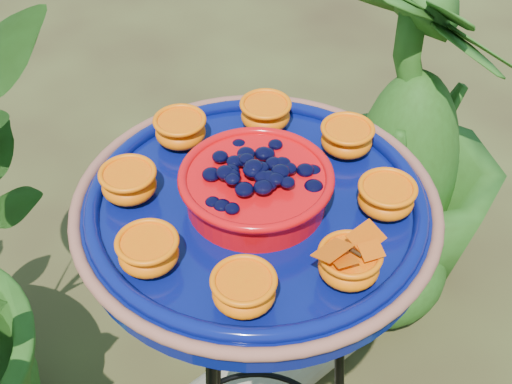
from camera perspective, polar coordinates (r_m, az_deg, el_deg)
tripod_stand at (r=1.29m, az=0.01°, el=-14.51°), size 0.36×0.38×0.95m
feeder_dish at (r=0.97m, az=0.01°, el=-0.95°), size 0.51×0.51×0.11m
driftwood_log at (r=1.86m, az=0.04°, el=-14.91°), size 0.59×0.31×0.19m
shrub_back_right at (r=1.95m, az=12.20°, el=4.25°), size 0.67×0.67×0.98m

